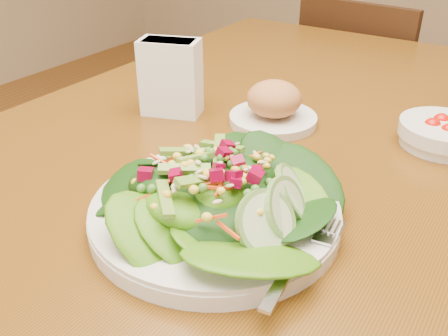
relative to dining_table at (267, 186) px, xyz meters
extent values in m
cube|color=brown|center=(0.00, 0.00, 0.08)|extent=(0.90, 1.40, 0.04)
cylinder|color=black|center=(-0.39, 0.64, -0.29)|extent=(0.07, 0.07, 0.71)
cube|color=black|center=(-0.11, 0.94, -0.26)|extent=(0.42, 0.42, 0.04)
cylinder|color=black|center=(0.07, 1.08, -0.46)|extent=(0.04, 0.04, 0.37)
cylinder|color=black|center=(-0.25, 1.12, -0.46)|extent=(0.04, 0.04, 0.37)
cylinder|color=black|center=(0.03, 0.76, -0.46)|extent=(0.04, 0.04, 0.37)
cylinder|color=black|center=(-0.29, 0.79, -0.46)|extent=(0.04, 0.04, 0.37)
cube|color=black|center=(-0.13, 0.76, -0.03)|extent=(0.36, 0.07, 0.42)
cylinder|color=silver|center=(0.06, -0.25, 0.11)|extent=(0.30, 0.30, 0.02)
ellipsoid|color=black|center=(0.06, -0.25, 0.14)|extent=(0.20, 0.20, 0.05)
cube|color=silver|center=(0.19, -0.28, 0.12)|extent=(0.05, 0.18, 0.01)
cylinder|color=silver|center=(-0.01, 0.04, 0.11)|extent=(0.15, 0.15, 0.01)
ellipsoid|color=#B06F3C|center=(-0.01, 0.04, 0.15)|extent=(0.09, 0.09, 0.06)
cylinder|color=silver|center=(0.25, 0.11, 0.12)|extent=(0.14, 0.14, 0.04)
sphere|color=red|center=(0.24, 0.13, 0.13)|extent=(0.03, 0.03, 0.03)
sphere|color=red|center=(0.23, 0.10, 0.13)|extent=(0.03, 0.03, 0.03)
cube|color=white|center=(-0.19, -0.02, 0.17)|extent=(0.11, 0.09, 0.13)
cube|color=white|center=(-0.19, -0.02, 0.18)|extent=(0.10, 0.07, 0.11)
camera|label=1|loc=(0.34, -0.66, 0.46)|focal=40.00mm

